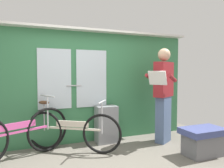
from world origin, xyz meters
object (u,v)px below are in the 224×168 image
object	(u,v)px
bicycle_leaning_behind	(18,135)
passenger_reading_newspaper	(163,93)
trash_bin_by_wall	(106,124)
bench_seat_corner	(203,141)
bicycle_near_door	(72,131)

from	to	relation	value
bicycle_leaning_behind	passenger_reading_newspaper	bearing A→B (deg)	-27.40
bicycle_leaning_behind	trash_bin_by_wall	bearing A→B (deg)	-14.74
bicycle_leaning_behind	bench_seat_corner	bearing A→B (deg)	-43.37
bicycle_near_door	trash_bin_by_wall	distance (m)	0.75
passenger_reading_newspaper	bench_seat_corner	world-z (taller)	passenger_reading_newspaper
bicycle_near_door	bench_seat_corner	xyz separation A→B (m)	(1.95, -0.98, -0.12)
bicycle_near_door	bicycle_leaning_behind	distance (m)	0.85
trash_bin_by_wall	bicycle_leaning_behind	bearing A→B (deg)	-169.60
bicycle_near_door	bench_seat_corner	bearing A→B (deg)	7.32
bicycle_leaning_behind	trash_bin_by_wall	size ratio (longest dim) A/B	2.29
passenger_reading_newspaper	trash_bin_by_wall	bearing A→B (deg)	-51.15
trash_bin_by_wall	passenger_reading_newspaper	bearing A→B (deg)	-20.54
bicycle_near_door	bicycle_leaning_behind	world-z (taller)	bicycle_leaning_behind
bicycle_near_door	bicycle_leaning_behind	size ratio (longest dim) A/B	0.89
bench_seat_corner	passenger_reading_newspaper	bearing A→B (deg)	103.67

